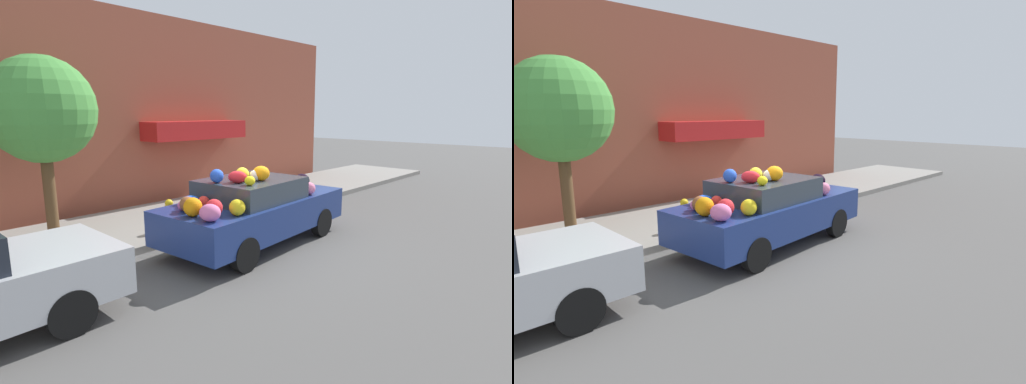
% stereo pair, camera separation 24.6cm
% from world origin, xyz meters
% --- Properties ---
extents(ground_plane, '(60.00, 60.00, 0.00)m').
position_xyz_m(ground_plane, '(0.00, 0.00, 0.00)').
color(ground_plane, '#565451').
extents(sidewalk_curb, '(24.00, 3.20, 0.15)m').
position_xyz_m(sidewalk_curb, '(0.00, 2.70, 0.07)').
color(sidewalk_curb, gray).
rests_on(sidewalk_curb, ground).
extents(building_facade, '(18.00, 1.20, 5.50)m').
position_xyz_m(building_facade, '(0.11, 4.92, 2.72)').
color(building_facade, '#9E4C38').
rests_on(building_facade, ground).
extents(street_tree, '(2.15, 2.15, 3.70)m').
position_xyz_m(street_tree, '(-2.89, 3.12, 2.76)').
color(street_tree, brown).
rests_on(street_tree, sidewalk_curb).
extents(fire_hydrant, '(0.20, 0.20, 0.70)m').
position_xyz_m(fire_hydrant, '(-0.97, 1.64, 0.49)').
color(fire_hydrant, gold).
rests_on(fire_hydrant, sidewalk_curb).
extents(art_car, '(4.38, 2.09, 1.70)m').
position_xyz_m(art_car, '(-0.06, -0.09, 0.77)').
color(art_car, navy).
rests_on(art_car, ground).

